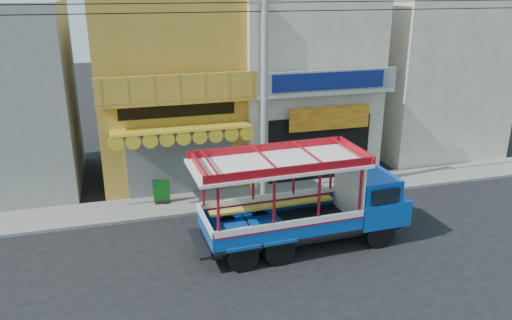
# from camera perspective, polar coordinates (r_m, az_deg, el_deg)

# --- Properties ---
(ground) EXTENTS (90.00, 90.00, 0.00)m
(ground) POSITION_cam_1_polar(r_m,az_deg,el_deg) (17.33, 7.29, -8.91)
(ground) COLOR black
(ground) RESTS_ON ground
(sidewalk) EXTENTS (30.00, 2.00, 0.12)m
(sidewalk) POSITION_cam_1_polar(r_m,az_deg,el_deg) (20.66, 2.99, -3.75)
(sidewalk) COLOR slate
(sidewalk) RESTS_ON ground
(shophouse_left) EXTENTS (6.00, 7.50, 8.24)m
(shophouse_left) POSITION_cam_1_polar(r_m,az_deg,el_deg) (22.40, -10.03, 8.65)
(shophouse_left) COLOR #AB8626
(shophouse_left) RESTS_ON ground
(shophouse_right) EXTENTS (6.00, 6.75, 8.24)m
(shophouse_right) POSITION_cam_1_polar(r_m,az_deg,el_deg) (23.76, 4.68, 9.48)
(shophouse_right) COLOR #B7AC96
(shophouse_right) RESTS_ON ground
(party_pilaster) EXTENTS (0.35, 0.30, 8.00)m
(party_pilaster) POSITION_cam_1_polar(r_m,az_deg,el_deg) (19.96, -0.34, 7.33)
(party_pilaster) COLOR #B7AC96
(party_pilaster) RESTS_ON ground
(filler_building_right) EXTENTS (6.00, 6.00, 7.60)m
(filler_building_right) POSITION_cam_1_polar(r_m,az_deg,el_deg) (27.08, 18.84, 9.08)
(filler_building_right) COLOR #B7AC96
(filler_building_right) RESTS_ON ground
(utility_pole) EXTENTS (28.00, 0.26, 9.00)m
(utility_pole) POSITION_cam_1_polar(r_m,az_deg,el_deg) (18.34, 1.42, 9.53)
(utility_pole) COLOR gray
(utility_pole) RESTS_ON ground
(songthaew_truck) EXTENTS (7.09, 2.59, 3.27)m
(songthaew_truck) POSITION_cam_1_polar(r_m,az_deg,el_deg) (16.40, 6.97, -4.46)
(songthaew_truck) COLOR black
(songthaew_truck) RESTS_ON ground
(green_sign) EXTENTS (0.63, 0.37, 0.97)m
(green_sign) POSITION_cam_1_polar(r_m,az_deg,el_deg) (19.75, -10.74, -3.74)
(green_sign) COLOR black
(green_sign) RESTS_ON sidewalk
(potted_plant_a) EXTENTS (1.15, 1.17, 0.98)m
(potted_plant_a) POSITION_cam_1_polar(r_m,az_deg,el_deg) (22.11, 11.00, -0.97)
(potted_plant_a) COLOR #285418
(potted_plant_a) RESTS_ON sidewalk
(potted_plant_b) EXTENTS (0.60, 0.58, 0.86)m
(potted_plant_b) POSITION_cam_1_polar(r_m,az_deg,el_deg) (22.34, 13.01, -1.08)
(potted_plant_b) COLOR #285418
(potted_plant_b) RESTS_ON sidewalk
(potted_plant_c) EXTENTS (0.58, 0.58, 0.85)m
(potted_plant_c) POSITION_cam_1_polar(r_m,az_deg,el_deg) (22.13, 11.58, -1.18)
(potted_plant_c) COLOR #285418
(potted_plant_c) RESTS_ON sidewalk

